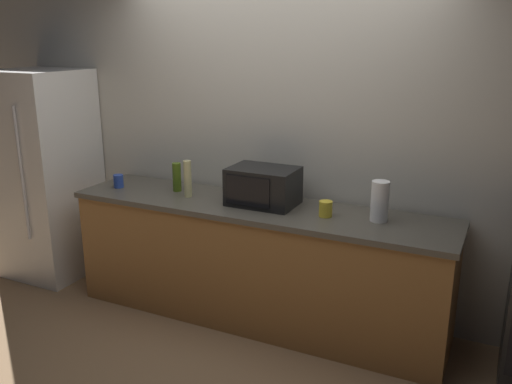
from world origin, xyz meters
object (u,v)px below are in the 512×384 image
(bottle_vinegar, at_px, (188,179))
(mug_blue, at_px, (119,181))
(bottle_olive_oil, at_px, (177,177))
(refrigerator, at_px, (46,174))
(paper_towel_roll, at_px, (380,201))
(microwave, at_px, (263,186))
(mug_yellow, at_px, (326,209))

(bottle_vinegar, distance_m, mug_blue, 0.65)
(bottle_olive_oil, height_order, mug_blue, bottle_olive_oil)
(refrigerator, xyz_separation_m, paper_towel_roll, (2.92, 0.05, 0.13))
(microwave, relative_size, mug_blue, 4.63)
(bottle_olive_oil, relative_size, mug_blue, 2.16)
(microwave, bearing_deg, mug_yellow, -7.48)
(bottle_vinegar, bearing_deg, mug_yellow, 0.68)
(bottle_vinegar, xyz_separation_m, mug_yellow, (1.08, 0.01, -0.09))
(refrigerator, height_order, microwave, refrigerator)
(mug_blue, bearing_deg, bottle_olive_oil, 13.63)
(microwave, distance_m, mug_yellow, 0.51)
(bottle_vinegar, relative_size, mug_blue, 2.70)
(paper_towel_roll, height_order, bottle_vinegar, bottle_vinegar)
(refrigerator, height_order, bottle_vinegar, refrigerator)
(paper_towel_roll, bearing_deg, refrigerator, -179.02)
(microwave, xyz_separation_m, bottle_olive_oil, (-0.75, 0.02, -0.02))
(refrigerator, relative_size, mug_blue, 17.35)
(paper_towel_roll, relative_size, mug_blue, 2.60)
(refrigerator, height_order, paper_towel_roll, refrigerator)
(bottle_olive_oil, bearing_deg, mug_blue, -166.37)
(microwave, relative_size, bottle_vinegar, 1.72)
(paper_towel_roll, height_order, mug_yellow, paper_towel_roll)
(bottle_olive_oil, distance_m, mug_yellow, 1.25)
(bottle_vinegar, bearing_deg, paper_towel_roll, 3.21)
(microwave, bearing_deg, paper_towel_roll, 0.15)
(microwave, bearing_deg, mug_blue, -175.48)
(paper_towel_roll, height_order, mug_blue, paper_towel_roll)
(paper_towel_roll, bearing_deg, mug_blue, -177.25)
(microwave, xyz_separation_m, paper_towel_roll, (0.84, 0.00, 0.00))
(refrigerator, relative_size, bottle_vinegar, 6.43)
(paper_towel_roll, relative_size, bottle_vinegar, 0.97)
(paper_towel_roll, bearing_deg, microwave, -179.85)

